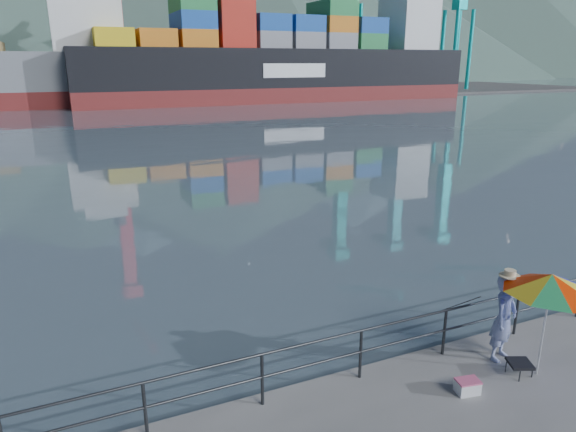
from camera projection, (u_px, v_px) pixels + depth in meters
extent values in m
cube|color=#4E616C|center=(70.00, 87.00, 121.65)|extent=(500.00, 280.00, 0.00)
cube|color=#514F4C|center=(137.00, 95.00, 93.19)|extent=(200.00, 40.00, 0.40)
cylinder|color=#2D3033|center=(314.00, 342.00, 9.18)|extent=(22.00, 0.05, 0.05)
cylinder|color=#2D3033|center=(313.00, 364.00, 9.31)|extent=(22.00, 0.05, 0.05)
cube|color=#2D3033|center=(313.00, 366.00, 9.33)|extent=(22.00, 0.06, 1.00)
cone|color=#385147|center=(358.00, 4.00, 237.62)|extent=(257.92, 257.92, 62.00)
cone|color=#385147|center=(468.00, 3.00, 268.10)|extent=(291.20, 291.20, 70.00)
cube|color=#267F3F|center=(136.00, 80.00, 91.57)|extent=(6.00, 2.40, 5.20)
cube|color=gray|center=(173.00, 87.00, 94.47)|extent=(6.00, 2.40, 2.60)
cube|color=#194CA5|center=(207.00, 86.00, 97.01)|extent=(6.00, 2.40, 2.60)
cube|color=#267F3F|center=(240.00, 72.00, 98.78)|extent=(6.00, 2.40, 7.80)
cube|color=gray|center=(271.00, 85.00, 102.07)|extent=(6.00, 2.40, 2.60)
cube|color=orange|center=(300.00, 78.00, 104.22)|extent=(6.00, 2.40, 5.20)
cube|color=#267F3F|center=(329.00, 71.00, 106.38)|extent=(6.00, 2.40, 7.80)
cube|color=gray|center=(356.00, 71.00, 108.91)|extent=(6.00, 2.40, 7.80)
cube|color=orange|center=(381.00, 77.00, 111.82)|extent=(6.00, 2.40, 5.20)
cube|color=red|center=(134.00, 87.00, 94.56)|extent=(6.00, 2.40, 2.60)
cube|color=gray|center=(169.00, 79.00, 96.72)|extent=(6.00, 2.40, 5.20)
cube|color=#194CA5|center=(203.00, 85.00, 99.63)|extent=(6.00, 2.40, 2.60)
cube|color=red|center=(235.00, 85.00, 102.16)|extent=(6.00, 2.40, 2.60)
cube|color=#267F3F|center=(265.00, 84.00, 104.69)|extent=(6.00, 2.40, 2.60)
cube|color=#194CA5|center=(294.00, 77.00, 106.85)|extent=(6.00, 2.40, 5.20)
cube|color=yellow|center=(322.00, 77.00, 109.38)|extent=(6.00, 2.40, 5.20)
cube|color=gray|center=(348.00, 83.00, 112.29)|extent=(6.00, 2.40, 2.60)
imported|color=#374C9C|center=(504.00, 318.00, 10.25)|extent=(0.76, 0.63, 1.79)
cylinder|color=white|center=(544.00, 330.00, 9.69)|extent=(0.04, 0.04, 1.91)
cone|color=#EA2C00|center=(551.00, 283.00, 9.42)|extent=(2.19, 2.19, 0.35)
cube|color=black|center=(520.00, 363.00, 9.86)|extent=(0.55, 0.55, 0.06)
cube|color=#2D3033|center=(519.00, 370.00, 9.90)|extent=(0.35, 0.35, 0.22)
cube|color=silver|center=(467.00, 387.00, 9.36)|extent=(0.45, 0.35, 0.24)
cylinder|color=black|center=(453.00, 343.00, 11.06)|extent=(0.50, 1.68, 1.23)
cube|color=silver|center=(85.00, 26.00, 70.43)|extent=(9.00, 8.45, 7.00)
cube|color=maroon|center=(281.00, 95.00, 81.08)|extent=(62.09, 10.35, 2.50)
cube|color=black|center=(281.00, 68.00, 79.91)|extent=(62.09, 10.35, 5.60)
cube|color=silver|center=(409.00, 19.00, 86.84)|extent=(7.00, 8.28, 10.00)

